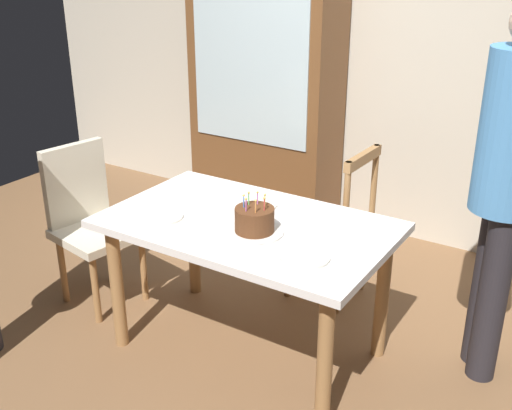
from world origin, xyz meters
TOP-DOWN VIEW (x-y plane):
  - ground at (0.00, 0.00)m, footprint 6.40×6.40m
  - back_wall at (0.00, 1.85)m, footprint 6.40×0.10m
  - dining_table at (0.00, 0.00)m, footprint 1.41×0.86m
  - birthday_cake at (0.10, -0.09)m, footprint 0.28×0.28m
  - plate_near_celebrant at (-0.39, -0.19)m, footprint 0.22×0.22m
  - plate_far_side at (-0.07, 0.19)m, footprint 0.22×0.22m
  - plate_near_guest at (0.42, -0.19)m, footprint 0.22×0.22m
  - fork_near_celebrant at (-0.55, -0.19)m, footprint 0.18×0.05m
  - fork_far_side at (-0.23, 0.19)m, footprint 0.18×0.04m
  - fork_near_guest at (0.26, -0.20)m, footprint 0.18×0.05m
  - chair_spindle_back at (0.11, 0.75)m, footprint 0.46×0.46m
  - chair_upholstered at (-1.09, -0.03)m, footprint 0.51×0.51m
  - person_guest at (1.08, 0.50)m, footprint 0.32×0.32m
  - china_cabinet at (-0.85, 1.56)m, footprint 1.10×0.45m

SIDE VIEW (x-z plane):
  - ground at x=0.00m, z-range 0.00..0.00m
  - chair_spindle_back at x=0.11m, z-range -0.02..0.93m
  - chair_upholstered at x=-1.09m, z-range 0.06..1.01m
  - dining_table at x=0.00m, z-range 0.27..1.02m
  - fork_near_celebrant at x=-0.55m, z-range 0.75..0.76m
  - fork_far_side at x=-0.23m, z-range 0.75..0.76m
  - fork_near_guest at x=0.26m, z-range 0.75..0.76m
  - plate_near_celebrant at x=-0.39m, z-range 0.75..0.76m
  - plate_far_side at x=-0.07m, z-range 0.75..0.76m
  - plate_near_guest at x=0.42m, z-range 0.75..0.76m
  - birthday_cake at x=0.10m, z-range 0.71..0.91m
  - china_cabinet at x=-0.85m, z-range 0.00..1.90m
  - person_guest at x=1.08m, z-range 0.14..1.96m
  - back_wall at x=0.00m, z-range 0.00..2.60m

